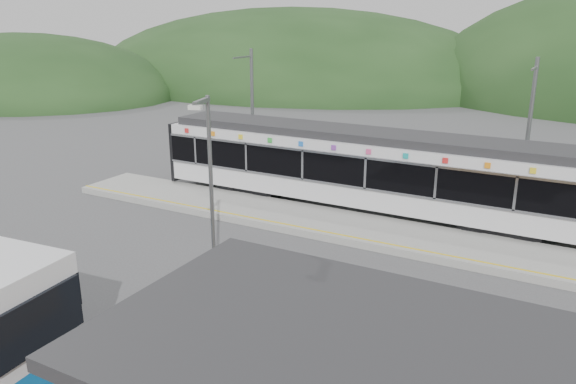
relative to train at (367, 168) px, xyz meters
The scene contains 8 objects.
ground 6.38m from the train, 96.80° to the right, with size 120.00×120.00×0.00m, color #4C4C4F.
hills 5.89m from the train, ahead, with size 146.00×149.00×26.00m.
platform 3.38m from the train, 104.84° to the right, with size 26.00×3.20×0.30m, color #9E9E99.
yellow_line 4.43m from the train, 100.14° to the right, with size 26.00×0.10×0.01m, color yellow.
train is the anchor object (origin of this frame).
catenary_mast_west 8.28m from the train, 161.62° to the left, with size 0.18×1.80×7.00m.
catenary_mast_east 6.97m from the train, 22.19° to the left, with size 0.18×1.80×7.00m.
lamp_post 10.77m from the train, 95.13° to the right, with size 0.43×1.17×6.47m.
Camera 1 is at (9.32, -17.24, 8.53)m, focal length 35.00 mm.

